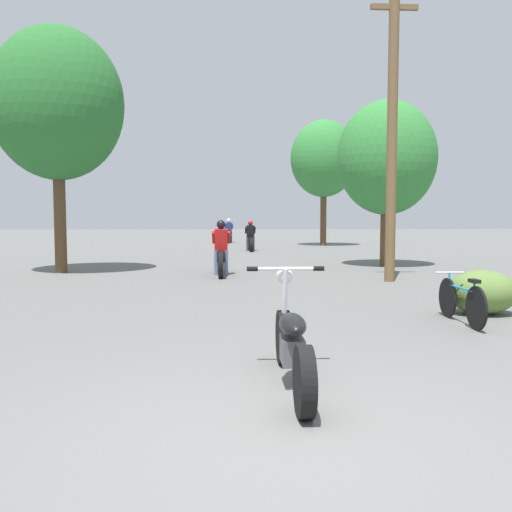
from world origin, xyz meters
name	(u,v)px	position (x,y,z in m)	size (l,w,h in m)	color
ground_plane	(288,435)	(0.00, 0.00, 0.00)	(120.00, 120.00, 0.00)	#60605E
utility_pole	(392,130)	(3.44, 8.92, 3.57)	(1.10, 0.24, 6.95)	brown
roadside_tree_right_near	(387,158)	(4.48, 12.79, 3.32)	(3.04, 2.74, 5.09)	#513A23
roadside_tree_right_far	(324,159)	(4.64, 24.50, 4.52)	(3.47, 3.13, 6.54)	#513A23
roadside_tree_left	(57,104)	(-4.97, 11.34, 4.55)	(3.55, 3.19, 6.61)	#513A23
roadside_bush	(482,292)	(3.61, 4.58, 0.35)	(1.10, 0.88, 0.70)	#5B7A38
motorcycle_foreground	(292,343)	(0.17, 1.16, 0.39)	(0.79, 2.11, 1.05)	black
motorcycle_rider_lead	(221,254)	(-0.58, 10.49, 0.55)	(0.50, 2.15, 1.45)	black
motorcycle_rider_mid	(250,239)	(0.63, 20.43, 0.51)	(0.50, 2.06, 1.35)	black
motorcycle_rider_far	(229,233)	(-0.31, 28.05, 0.53)	(0.50, 2.14, 1.41)	black
bicycle_parked	(461,301)	(2.96, 3.86, 0.33)	(0.44, 1.57, 0.71)	black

